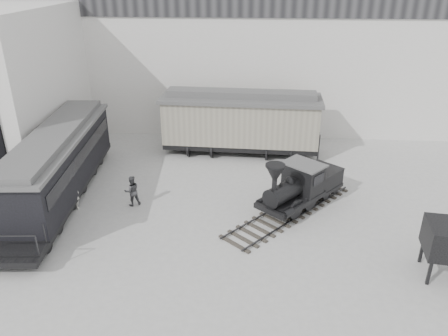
# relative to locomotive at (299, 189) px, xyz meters

# --- Properties ---
(ground) EXTENTS (90.00, 90.00, 0.00)m
(ground) POSITION_rel_locomotive_xyz_m (-2.68, -3.90, -1.07)
(ground) COLOR #9E9E9B
(north_wall) EXTENTS (34.00, 2.51, 11.00)m
(north_wall) POSITION_rel_locomotive_xyz_m (-2.68, 11.08, 4.48)
(north_wall) COLOR silver
(north_wall) RESTS_ON ground
(west_pavilion) EXTENTS (7.00, 12.11, 9.00)m
(west_pavilion) POSITION_rel_locomotive_xyz_m (-17.18, 6.06, 3.42)
(west_pavilion) COLOR silver
(west_pavilion) RESTS_ON ground
(locomotive) EXTENTS (6.76, 7.40, 2.91)m
(locomotive) POSITION_rel_locomotive_xyz_m (0.00, 0.00, 0.00)
(locomotive) COLOR black
(locomotive) RESTS_ON ground
(boxcar) EXTENTS (10.02, 3.48, 4.06)m
(boxcar) POSITION_rel_locomotive_xyz_m (-3.12, 7.00, 1.05)
(boxcar) COLOR black
(boxcar) RESTS_ON ground
(passenger_coach) EXTENTS (3.60, 12.58, 3.32)m
(passenger_coach) POSITION_rel_locomotive_xyz_m (-12.15, 0.35, 0.76)
(passenger_coach) COLOR black
(passenger_coach) RESTS_ON ground
(visitor_a) EXTENTS (0.66, 0.44, 1.78)m
(visitor_a) POSITION_rel_locomotive_xyz_m (-11.07, -0.89, -0.19)
(visitor_a) COLOR beige
(visitor_a) RESTS_ON ground
(visitor_b) EXTENTS (0.96, 0.90, 1.59)m
(visitor_b) POSITION_rel_locomotive_xyz_m (-8.26, -0.30, -0.28)
(visitor_b) COLOR #3C3D3F
(visitor_b) RESTS_ON ground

